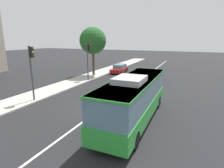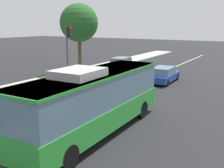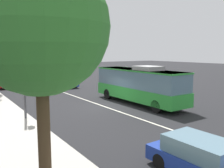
{
  "view_description": "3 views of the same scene",
  "coord_description": "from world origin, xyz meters",
  "px_view_note": "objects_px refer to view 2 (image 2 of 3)",
  "views": [
    {
      "loc": [
        -12.83,
        -6.87,
        5.81
      ],
      "look_at": [
        0.87,
        -0.75,
        2.11
      ],
      "focal_mm": 29.58,
      "sensor_mm": 36.0,
      "label": 1
    },
    {
      "loc": [
        -11.53,
        -10.61,
        5.43
      ],
      "look_at": [
        2.37,
        -2.43,
        1.86
      ],
      "focal_mm": 43.87,
      "sensor_mm": 36.0,
      "label": 2
    },
    {
      "loc": [
        -17.35,
        10.87,
        4.66
      ],
      "look_at": [
        0.84,
        -1.45,
        1.74
      ],
      "focal_mm": 38.91,
      "sensor_mm": 36.0,
      "label": 3
    }
  ],
  "objects_px": {
    "transit_bus": "(94,99)",
    "sedan_blue": "(164,75)",
    "sedan_red": "(120,64)",
    "street_tree_kerbside_right": "(79,23)",
    "traffic_light_near_corner": "(68,43)"
  },
  "relations": [
    {
      "from": "sedan_blue",
      "to": "traffic_light_near_corner",
      "type": "height_order",
      "value": "traffic_light_near_corner"
    },
    {
      "from": "traffic_light_near_corner",
      "to": "street_tree_kerbside_right",
      "type": "relative_size",
      "value": 0.69
    },
    {
      "from": "traffic_light_near_corner",
      "to": "street_tree_kerbside_right",
      "type": "distance_m",
      "value": 3.85
    },
    {
      "from": "transit_bus",
      "to": "sedan_blue",
      "type": "bearing_deg",
      "value": 5.04
    },
    {
      "from": "sedan_blue",
      "to": "sedan_red",
      "type": "relative_size",
      "value": 1.0
    },
    {
      "from": "transit_bus",
      "to": "street_tree_kerbside_right",
      "type": "xyz_separation_m",
      "value": [
        13.38,
        10.94,
        3.68
      ]
    },
    {
      "from": "sedan_red",
      "to": "traffic_light_near_corner",
      "type": "height_order",
      "value": "traffic_light_near_corner"
    },
    {
      "from": "transit_bus",
      "to": "traffic_light_near_corner",
      "type": "distance_m",
      "value": 14.32
    },
    {
      "from": "transit_bus",
      "to": "sedan_red",
      "type": "xyz_separation_m",
      "value": [
        17.7,
        8.21,
        -1.09
      ]
    },
    {
      "from": "sedan_blue",
      "to": "street_tree_kerbside_right",
      "type": "relative_size",
      "value": 0.6
    },
    {
      "from": "sedan_blue",
      "to": "sedan_red",
      "type": "distance_m",
      "value": 8.11
    },
    {
      "from": "street_tree_kerbside_right",
      "to": "traffic_light_near_corner",
      "type": "bearing_deg",
      "value": -161.9
    },
    {
      "from": "street_tree_kerbside_right",
      "to": "sedan_blue",
      "type": "bearing_deg",
      "value": -89.16
    },
    {
      "from": "transit_bus",
      "to": "sedan_blue",
      "type": "relative_size",
      "value": 2.2
    },
    {
      "from": "street_tree_kerbside_right",
      "to": "transit_bus",
      "type": "bearing_deg",
      "value": -140.72
    }
  ]
}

